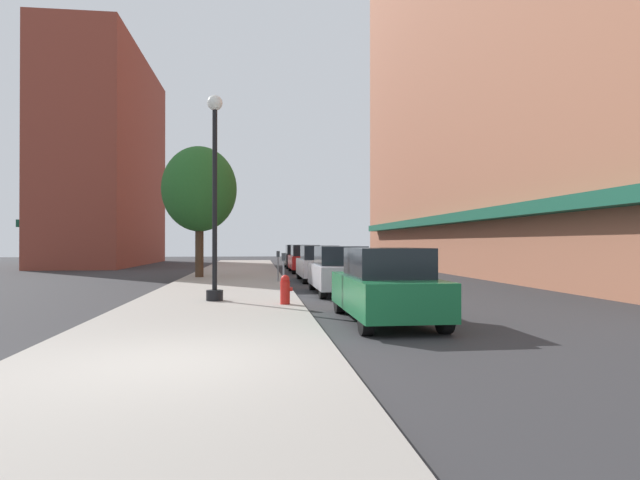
% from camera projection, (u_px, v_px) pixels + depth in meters
% --- Properties ---
extents(ground_plane, '(90.00, 90.00, 0.00)m').
position_uv_depth(ground_plane, '(316.00, 279.00, 25.50)').
color(ground_plane, '#2D2D30').
extents(sidewalk_slab, '(4.80, 50.00, 0.12)m').
position_uv_depth(sidewalk_slab, '(234.00, 277.00, 26.02)').
color(sidewalk_slab, gray).
rests_on(sidewalk_slab, ground).
extents(building_right_brick, '(6.80, 40.00, 28.46)m').
position_uv_depth(building_right_brick, '(492.00, 34.00, 30.88)').
color(building_right_brick, '#9E6047').
rests_on(building_right_brick, ground).
extents(building_far_background, '(6.80, 18.00, 16.97)m').
position_uv_depth(building_far_background, '(108.00, 162.00, 42.63)').
color(building_far_background, brown).
rests_on(building_far_background, ground).
extents(lamppost, '(0.48, 0.48, 5.90)m').
position_uv_depth(lamppost, '(215.00, 193.00, 14.91)').
color(lamppost, black).
rests_on(lamppost, sidewalk_slab).
extents(fire_hydrant, '(0.33, 0.26, 0.79)m').
position_uv_depth(fire_hydrant, '(285.00, 289.00, 14.02)').
color(fire_hydrant, red).
rests_on(fire_hydrant, sidewalk_slab).
extents(parking_meter_near, '(0.14, 0.09, 1.31)m').
position_uv_depth(parking_meter_near, '(278.00, 262.00, 22.44)').
color(parking_meter_near, slate).
rests_on(parking_meter_near, sidewalk_slab).
extents(parking_meter_far, '(0.14, 0.09, 1.31)m').
position_uv_depth(parking_meter_far, '(284.00, 267.00, 17.72)').
color(parking_meter_far, slate).
rests_on(parking_meter_far, sidewalk_slab).
extents(tree_near, '(3.61, 3.61, 6.37)m').
position_uv_depth(tree_near, '(199.00, 190.00, 25.37)').
color(tree_near, '#422D1E').
rests_on(tree_near, sidewalk_slab).
extents(car_green, '(1.80, 4.30, 1.66)m').
position_uv_depth(car_green, '(386.00, 286.00, 11.57)').
color(car_green, black).
rests_on(car_green, ground).
extents(car_silver, '(1.80, 4.30, 1.66)m').
position_uv_depth(car_silver, '(340.00, 271.00, 18.07)').
color(car_silver, black).
rests_on(car_silver, ground).
extents(car_white, '(1.80, 4.30, 1.66)m').
position_uv_depth(car_white, '(319.00, 264.00, 24.20)').
color(car_white, black).
rests_on(car_white, ground).
extents(car_red, '(1.80, 4.30, 1.66)m').
position_uv_depth(car_red, '(305.00, 259.00, 31.35)').
color(car_red, black).
rests_on(car_red, ground).
extents(car_black, '(1.80, 4.30, 1.66)m').
position_uv_depth(car_black, '(297.00, 257.00, 37.23)').
color(car_black, black).
rests_on(car_black, ground).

